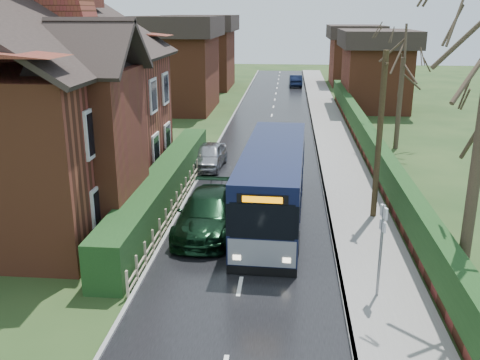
# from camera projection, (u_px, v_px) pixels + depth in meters

# --- Properties ---
(ground) EXTENTS (140.00, 140.00, 0.00)m
(ground) POSITION_uv_depth(u_px,v_px,m) (245.00, 258.00, 18.00)
(ground) COLOR #384E21
(ground) RESTS_ON ground
(road) EXTENTS (6.00, 100.00, 0.02)m
(road) POSITION_uv_depth(u_px,v_px,m) (261.00, 173.00, 27.50)
(road) COLOR black
(road) RESTS_ON ground
(pavement) EXTENTS (2.50, 100.00, 0.14)m
(pavement) POSITION_uv_depth(u_px,v_px,m) (345.00, 174.00, 27.11)
(pavement) COLOR slate
(pavement) RESTS_ON ground
(kerb_right) EXTENTS (0.12, 100.00, 0.14)m
(kerb_right) POSITION_uv_depth(u_px,v_px,m) (321.00, 173.00, 27.21)
(kerb_right) COLOR gray
(kerb_right) RESTS_ON ground
(kerb_left) EXTENTS (0.12, 100.00, 0.10)m
(kerb_left) POSITION_uv_depth(u_px,v_px,m) (203.00, 170.00, 27.75)
(kerb_left) COLOR gray
(kerb_left) RESTS_ON ground
(front_hedge) EXTENTS (1.20, 16.00, 1.60)m
(front_hedge) POSITION_uv_depth(u_px,v_px,m) (164.00, 186.00, 22.85)
(front_hedge) COLOR #153313
(front_hedge) RESTS_ON ground
(picket_fence) EXTENTS (0.10, 16.00, 0.90)m
(picket_fence) POSITION_uv_depth(u_px,v_px,m) (182.00, 194.00, 22.89)
(picket_fence) COLOR tan
(picket_fence) RESTS_ON ground
(right_wall_hedge) EXTENTS (0.60, 50.00, 1.80)m
(right_wall_hedge) POSITION_uv_depth(u_px,v_px,m) (377.00, 156.00, 26.69)
(right_wall_hedge) COLOR brown
(right_wall_hedge) RESTS_ON ground
(brick_house) EXTENTS (9.30, 14.60, 10.30)m
(brick_house) POSITION_uv_depth(u_px,v_px,m) (44.00, 102.00, 21.98)
(brick_house) COLOR brown
(brick_house) RESTS_ON ground
(bus) EXTENTS (2.61, 9.85, 2.97)m
(bus) POSITION_uv_depth(u_px,v_px,m) (273.00, 185.00, 20.85)
(bus) COLOR black
(bus) RESTS_ON ground
(car_silver) EXTENTS (1.76, 3.89, 1.30)m
(car_silver) POSITION_uv_depth(u_px,v_px,m) (209.00, 156.00, 28.26)
(car_silver) COLOR #A1A0A5
(car_silver) RESTS_ON ground
(car_green) EXTENTS (2.16, 5.07, 1.46)m
(car_green) POSITION_uv_depth(u_px,v_px,m) (207.00, 213.00, 19.95)
(car_green) COLOR black
(car_green) RESTS_ON ground
(car_distant) EXTENTS (1.51, 3.91, 1.27)m
(car_distant) POSITION_uv_depth(u_px,v_px,m) (295.00, 81.00, 59.15)
(car_distant) COLOR black
(car_distant) RESTS_ON ground
(bus_stop_sign) EXTENTS (0.14, 0.44, 2.89)m
(bus_stop_sign) POSITION_uv_depth(u_px,v_px,m) (382.00, 238.00, 14.86)
(bus_stop_sign) COLOR slate
(bus_stop_sign) RESTS_ON ground
(telegraph_pole) EXTENTS (0.23, 0.85, 6.60)m
(telegraph_pole) POSITION_uv_depth(u_px,v_px,m) (379.00, 138.00, 20.38)
(telegraph_pole) COLOR black
(telegraph_pole) RESTS_ON ground
(tree_right_far) EXTENTS (3.99, 3.99, 7.70)m
(tree_right_far) POSITION_uv_depth(u_px,v_px,m) (404.00, 51.00, 30.70)
(tree_right_far) COLOR #392D21
(tree_right_far) RESTS_ON ground
(tree_house_side) EXTENTS (4.41, 4.41, 10.02)m
(tree_house_side) POSITION_uv_depth(u_px,v_px,m) (68.00, 20.00, 30.59)
(tree_house_side) COLOR #3C3023
(tree_house_side) RESTS_ON ground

